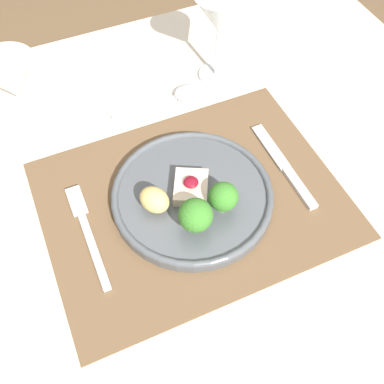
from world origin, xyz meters
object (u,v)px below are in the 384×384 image
(knife, at_px, (287,170))
(spoon, at_px, (181,95))
(dinner_plate, at_px, (192,196))
(wine_glass_near, at_px, (219,18))
(wine_glass_far, at_px, (12,82))
(fork, at_px, (86,228))

(knife, xyz_separation_m, spoon, (-0.10, 0.24, 0.00))
(dinner_plate, bearing_deg, wine_glass_near, 57.49)
(dinner_plate, relative_size, knife, 1.35)
(spoon, bearing_deg, wine_glass_far, 175.99)
(spoon, xyz_separation_m, wine_glass_far, (-0.28, 0.02, 0.12))
(dinner_plate, xyz_separation_m, fork, (-0.17, 0.02, -0.01))
(fork, relative_size, knife, 1.00)
(wine_glass_near, height_order, wine_glass_far, wine_glass_near)
(dinner_plate, height_order, knife, dinner_plate)
(fork, bearing_deg, knife, -5.56)
(dinner_plate, bearing_deg, spoon, 71.48)
(fork, relative_size, spoon, 1.08)
(wine_glass_near, bearing_deg, dinner_plate, -122.51)
(spoon, bearing_deg, wine_glass_near, 17.89)
(knife, height_order, wine_glass_near, wine_glass_near)
(fork, height_order, spoon, spoon)
(knife, distance_m, wine_glass_near, 0.30)
(spoon, bearing_deg, fork, -140.34)
(dinner_plate, bearing_deg, knife, -2.64)
(knife, relative_size, wine_glass_far, 1.15)
(dinner_plate, height_order, wine_glass_far, wine_glass_far)
(fork, xyz_separation_m, wine_glass_far, (-0.03, 0.23, 0.12))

